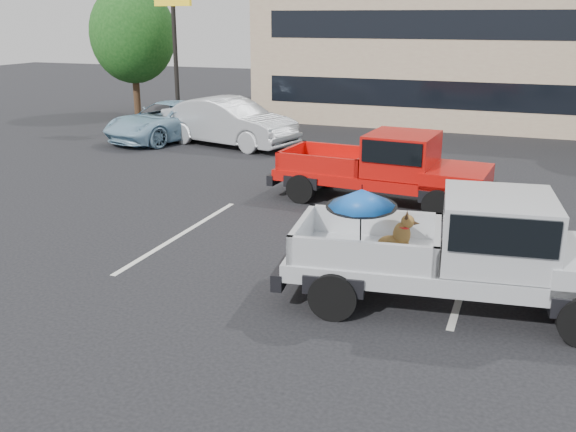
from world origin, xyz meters
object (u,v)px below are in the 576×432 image
Objects in this scene: silver_pickup at (480,246)px; tree_left at (133,34)px; motel_sign at (173,13)px; blue_suv at (169,121)px; red_pickup at (395,166)px; silver_sedan at (229,122)px.

tree_left is at bearing 128.97° from silver_pickup.
blue_suv is (0.94, -2.34, -3.94)m from motel_sign.
red_pickup reaches higher than blue_suv.
motel_sign is 4.68m from blue_suv.
tree_left is at bearing 143.13° from motel_sign.
tree_left is 1.16× the size of silver_sedan.
silver_pickup is 16.66m from blue_suv.
red_pickup is (14.77, -11.04, -2.75)m from tree_left.
silver_pickup is at bearing -61.35° from red_pickup.
motel_sign reaches higher than silver_pickup.
red_pickup is at bearing -36.73° from motel_sign.
red_pickup is 1.08× the size of silver_sedan.
red_pickup is (10.77, -8.04, -3.67)m from motel_sign.
red_pickup is (-2.49, 5.51, -0.07)m from silver_pickup.
tree_left reaches higher than blue_suv.
blue_suv is (-9.84, 5.69, -0.27)m from red_pickup.
tree_left is at bearing 150.51° from blue_suv.
silver_sedan is (-9.66, 10.98, -0.20)m from silver_pickup.
motel_sign reaches higher than blue_suv.
tree_left is at bearing 67.81° from silver_sedan.
red_pickup is at bearing -113.34° from silver_sedan.
red_pickup is at bearing 107.10° from silver_pickup.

